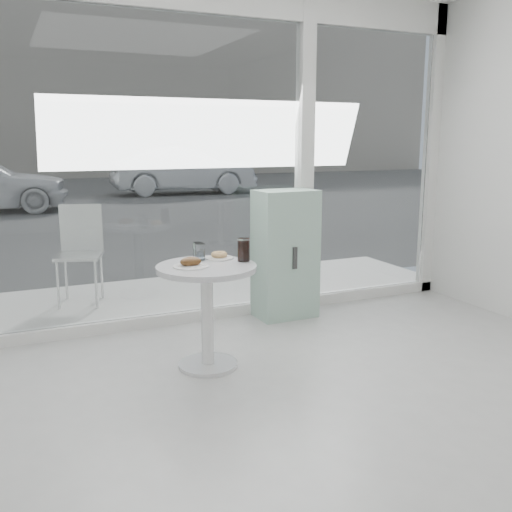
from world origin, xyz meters
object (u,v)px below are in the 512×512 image
car_silver (183,171)px  water_tumbler_a (200,253)px  plate_donut (219,256)px  plate_fritter (191,263)px  cola_glass (244,250)px  water_tumbler_b (198,251)px  main_table (207,295)px  patio_chair (80,247)px  mint_cabinet (285,254)px

car_silver → water_tumbler_a: (-3.91, -13.08, 0.11)m
plate_donut → car_silver: bearing=74.0°
plate_fritter → plate_donut: 0.33m
water_tumbler_a → cola_glass: (0.29, -0.16, 0.03)m
plate_fritter → water_tumbler_b: (0.14, 0.25, 0.03)m
main_table → plate_fritter: plate_fritter is taller
car_silver → main_table: bearing=167.8°
patio_chair → plate_donut: 2.01m
patio_chair → cola_glass: size_ratio=5.65×
mint_cabinet → plate_fritter: bearing=-144.9°
patio_chair → cola_glass: (0.92, -2.00, 0.25)m
plate_fritter → water_tumbler_a: 0.23m
main_table → water_tumbler_b: bearing=84.8°
car_silver → water_tumbler_a: 13.65m
plate_donut → main_table: bearing=-133.4°
plate_donut → water_tumbler_b: water_tumbler_b is taller
car_silver → plate_donut: size_ratio=20.70×
mint_cabinet → water_tumbler_a: bearing=-148.2°
water_tumbler_a → plate_fritter: bearing=-124.5°
main_table → cola_glass: cola_glass is taller
car_silver → water_tumbler_b: 13.59m
main_table → cola_glass: size_ratio=4.49×
main_table → cola_glass: (0.30, 0.02, 0.30)m
plate_donut → cola_glass: cola_glass is taller
mint_cabinet → plate_donut: bearing=-144.0°
water_tumbler_a → water_tumbler_b: 0.07m
mint_cabinet → patio_chair: 2.05m
plate_fritter → cola_glass: bearing=3.8°
car_silver → plate_fritter: car_silver is taller
main_table → plate_fritter: bearing=-176.0°
mint_cabinet → car_silver: bearing=75.8°
mint_cabinet → patio_chair: bearing=145.0°
car_silver → plate_fritter: bearing=167.4°
car_silver → patio_chair: bearing=162.3°
patio_chair → plate_donut: bearing=-48.9°
water_tumbler_b → cola_glass: cola_glass is taller
patio_chair → water_tumbler_a: bearing=-52.9°
main_table → mint_cabinet: 1.40m
main_table → plate_fritter: size_ratio=3.06×
water_tumbler_a → cola_glass: cola_glass is taller
mint_cabinet → car_silver: car_silver is taller
plate_fritter → water_tumbler_b: water_tumbler_b is taller
plate_donut → water_tumbler_b: (-0.14, 0.07, 0.04)m
main_table → cola_glass: 0.43m
patio_chair → plate_fritter: 2.10m
plate_donut → water_tumbler_a: (-0.15, 0.01, 0.04)m
main_table → mint_cabinet: bearing=38.9°
plate_fritter → main_table: bearing=4.0°
mint_cabinet → patio_chair: (-1.71, 1.14, 0.00)m
mint_cabinet → plate_fritter: 1.51m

